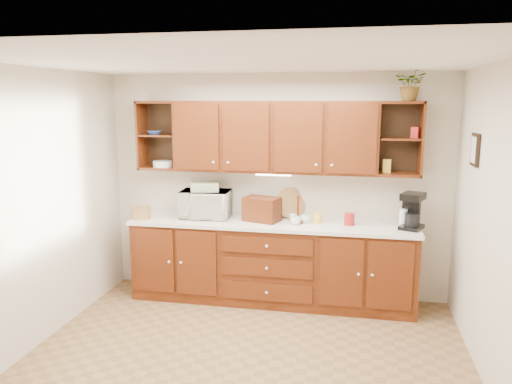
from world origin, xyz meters
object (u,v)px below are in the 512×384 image
at_px(coffee_maker, 412,211).
at_px(potted_plant, 411,84).
at_px(microwave, 206,204).
at_px(bread_box, 262,209).

relative_size(coffee_maker, potted_plant, 1.12).
xyz_separation_m(microwave, coffee_maker, (2.32, -0.06, 0.03)).
height_order(bread_box, potted_plant, potted_plant).
xyz_separation_m(bread_box, potted_plant, (1.57, 0.07, 1.39)).
bearing_deg(microwave, potted_plant, -3.25).
bearing_deg(microwave, coffee_maker, -5.21).
xyz_separation_m(microwave, bread_box, (0.68, -0.06, -0.02)).
xyz_separation_m(bread_box, coffee_maker, (1.64, -0.01, 0.05)).
bearing_deg(bread_box, potted_plant, 20.75).
height_order(bread_box, coffee_maker, coffee_maker).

